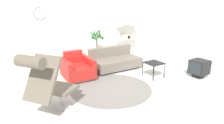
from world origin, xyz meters
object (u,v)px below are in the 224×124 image
Objects in this scene: armchair_red at (77,69)px; crt_television at (199,68)px; shelf_unit at (127,30)px; lounge_chair at (46,79)px; potted_plant at (97,45)px; couch_low at (114,61)px; side_table at (154,64)px.

crt_television is at bearing 152.21° from armchair_red.
shelf_unit reaches higher than armchair_red.
potted_plant is (2.61, 2.73, -0.17)m from lounge_chair.
couch_low is at bearing -86.72° from potted_plant.
potted_plant is at bearing 102.58° from lounge_chair.
lounge_chair is at bearing -173.66° from side_table.
lounge_chair reaches higher than couch_low.
shelf_unit reaches higher than lounge_chair.
potted_plant reaches higher than armchair_red.
couch_low is (2.67, 1.67, -0.52)m from lounge_chair.
side_table is at bearing 62.66° from lounge_chair.
armchair_red reaches higher than couch_low.
crt_television is at bearing -89.90° from shelf_unit.
lounge_chair is 2.05m from armchair_red.
couch_low is 3.32× the size of side_table.
lounge_chair is at bearing 54.57° from armchair_red.
side_table is at bearing 151.99° from armchair_red.
potted_plant is at bearing -133.40° from armchair_red.
couch_low is 2.57m from crt_television.
side_table is (0.46, -1.33, 0.17)m from couch_low.
armchair_red is at bearing 147.45° from side_table.
lounge_chair is at bearing 34.90° from couch_low.
armchair_red is (1.28, 1.53, -0.48)m from lounge_chair.
armchair_red is at bearing 57.51° from crt_television.
armchair_red is at bearing 8.83° from couch_low.
side_table is at bearing -77.75° from potted_plant.
potted_plant reaches higher than side_table.
lounge_chair is 2.56× the size of crt_television.
lounge_chair reaches higher than potted_plant.
potted_plant reaches higher than crt_television.
lounge_chair is at bearing -144.47° from shelf_unit.
armchair_red is 3.40m from shelf_unit.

